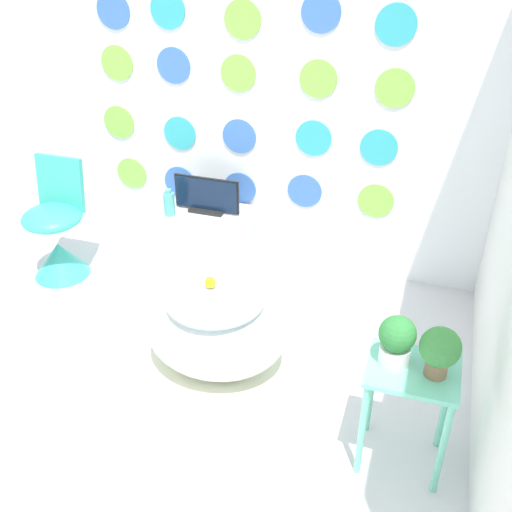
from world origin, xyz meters
name	(u,v)px	position (x,y,z in m)	size (l,w,h in m)	color
ground_plane	(92,486)	(0.00, 0.00, 0.00)	(12.00, 12.00, 0.00)	silver
wall_back_dotted	(244,81)	(0.00, 2.22, 1.30)	(4.33, 0.05, 2.60)	white
rug	(205,380)	(0.23, 0.81, 0.00)	(1.39, 1.00, 0.01)	silver
bathtub	(216,329)	(0.25, 0.98, 0.24)	(0.80, 0.67, 0.47)	white
rubber_duck	(210,282)	(0.19, 1.05, 0.51)	(0.06, 0.07, 0.08)	yellow
chair	(57,239)	(-1.16, 1.53, 0.28)	(0.41, 0.41, 0.84)	#38B2A3
tv_cabinet	(209,238)	(-0.20, 1.98, 0.22)	(0.57, 0.38, 0.43)	silver
tv	(207,197)	(-0.20, 1.98, 0.54)	(0.47, 0.12, 0.26)	black
vase	(169,203)	(-0.43, 1.85, 0.52)	(0.08, 0.08, 0.19)	#51B2AD
side_table	(410,391)	(1.33, 0.60, 0.44)	(0.40, 0.33, 0.57)	#72D8B7
potted_plant_left	(397,340)	(1.24, 0.62, 0.70)	(0.16, 0.16, 0.24)	white
potted_plant_right	(440,350)	(1.42, 0.60, 0.71)	(0.18, 0.18, 0.24)	#8C6B4C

